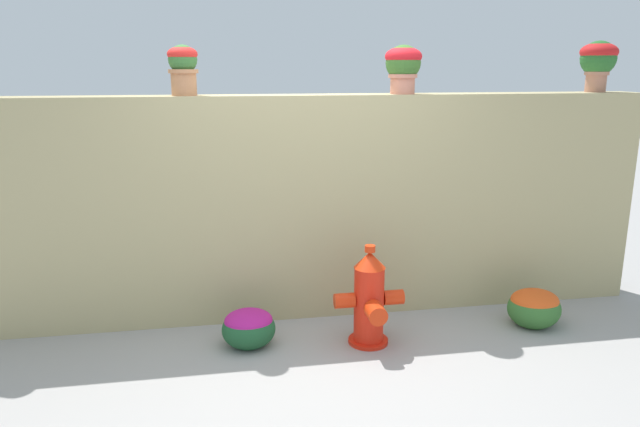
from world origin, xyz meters
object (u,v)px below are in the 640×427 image
Objects in this scene: flower_bush_left at (534,306)px; flower_bush_right at (249,327)px; potted_plant_3 at (598,59)px; potted_plant_1 at (183,65)px; potted_plant_2 at (403,64)px; fire_hydrant at (369,301)px.

flower_bush_right is (-2.34, 0.03, -0.01)m from flower_bush_left.
flower_bush_right is at bearing -168.66° from potted_plant_3.
potted_plant_3 is at bearing 11.34° from flower_bush_right.
potted_plant_2 is (1.75, -0.02, 0.01)m from potted_plant_1.
potted_plant_1 is at bearing -179.34° from potted_plant_3.
potted_plant_1 is 0.98× the size of potted_plant_2.
potted_plant_3 reaches higher than flower_bush_left.
fire_hydrant reaches higher than flower_bush_right.
fire_hydrant is at bearing -161.43° from potted_plant_3.
fire_hydrant is 1.80× the size of flower_bush_left.
flower_bush_left is (2.76, -0.62, -1.93)m from potted_plant_1.
potted_plant_1 reaches higher than flower_bush_right.
fire_hydrant is (1.33, -0.70, -1.74)m from potted_plant_1.
potted_plant_3 reaches higher than potted_plant_2.
potted_plant_1 is at bearing 179.36° from potted_plant_2.
potted_plant_2 reaches higher than flower_bush_left.
flower_bush_left is at bearing 3.36° from fire_hydrant.
flower_bush_left is at bearing -0.79° from flower_bush_right.
potted_plant_2 is 2.26m from flower_bush_left.
potted_plant_2 is at bearing -178.05° from potted_plant_3.
potted_plant_1 is 3.54m from potted_plant_3.
potted_plant_3 is 2.23m from flower_bush_left.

